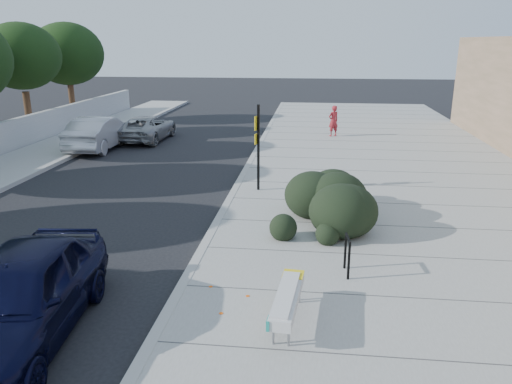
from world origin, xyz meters
The scene contains 14 objects.
ground centered at (0.00, 0.00, 0.00)m, with size 120.00×120.00×0.00m, color black.
sidewalk_near centered at (5.60, 5.00, 0.07)m, with size 11.20×50.00×0.15m, color gray.
curb_near centered at (0.00, 5.00, 0.08)m, with size 0.22×50.00×0.17m, color #9E9E99.
curb_far centered at (-8.00, 5.00, 0.08)m, with size 0.22×50.00×0.17m, color #9E9E99.
tree_far_e centered at (-12.50, 14.00, 4.18)m, with size 4.00×4.00×5.90m.
tree_far_f centered at (-12.50, 19.00, 4.19)m, with size 4.40×4.40×6.07m.
bench centered at (2.22, -3.14, 0.61)m, with size 0.57×1.93×0.58m.
bike_rack centered at (3.37, -1.07, 0.66)m, with size 0.10×0.58×0.84m.
sign_post centered at (0.78, 5.01, 1.75)m, with size 0.16×0.31×2.85m.
hedge centered at (2.81, 2.50, 0.91)m, with size 2.02×4.03×1.51m, color black.
sedan_navy centered at (-2.29, -3.94, 0.81)m, with size 1.91×4.75×1.62m, color black.
wagon_silver centered at (-7.50, 11.46, 0.78)m, with size 1.65×4.74×1.56m, color #B5B5BA.
suv_silver centered at (-6.00, 13.82, 0.63)m, with size 2.09×4.54×1.26m, color gray.
pedestrian centered at (3.60, 15.30, 0.95)m, with size 0.58×0.38×1.60m, color maroon.
Camera 1 is at (2.57, -10.98, 4.94)m, focal length 35.00 mm.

